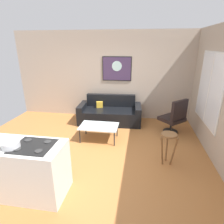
# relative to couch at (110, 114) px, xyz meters

# --- Properties ---
(ground) EXTENTS (6.40, 6.40, 0.04)m
(ground) POSITION_rel_couch_xyz_m (-0.07, -1.88, -0.30)
(ground) COLOR #AD6B36
(back_wall) EXTENTS (6.40, 0.05, 2.80)m
(back_wall) POSITION_rel_couch_xyz_m (-0.07, 0.54, 1.12)
(back_wall) COLOR #B3A18E
(back_wall) RESTS_ON ground
(right_wall) EXTENTS (0.05, 6.40, 2.80)m
(right_wall) POSITION_rel_couch_xyz_m (2.55, -1.58, 1.12)
(right_wall) COLOR tan
(right_wall) RESTS_ON ground
(couch) EXTENTS (1.99, 0.99, 0.84)m
(couch) POSITION_rel_couch_xyz_m (0.00, 0.00, 0.00)
(couch) COLOR black
(couch) RESTS_ON ground
(coffee_table) EXTENTS (0.98, 0.62, 0.39)m
(coffee_table) POSITION_rel_couch_xyz_m (-0.08, -1.23, 0.08)
(coffee_table) COLOR silver
(coffee_table) RESTS_ON ground
(armchair) EXTENTS (0.80, 0.80, 1.00)m
(armchair) POSITION_rel_couch_xyz_m (1.89, -0.54, 0.21)
(armchair) COLOR black
(armchair) RESTS_ON ground
(bar_stool) EXTENTS (0.36, 0.36, 0.69)m
(bar_stool) POSITION_rel_couch_xyz_m (1.55, -2.04, 0.24)
(bar_stool) COLOR brown
(bar_stool) RESTS_ON ground
(kitchen_counter) EXTENTS (1.40, 0.66, 0.92)m
(kitchen_counter) POSITION_rel_couch_xyz_m (-0.89, -3.25, 0.17)
(kitchen_counter) COLOR silver
(kitchen_counter) RESTS_ON ground
(mixing_bowl) EXTENTS (0.26, 0.26, 0.11)m
(mixing_bowl) POSITION_rel_couch_xyz_m (-0.94, -3.34, 0.67)
(mixing_bowl) COLOR silver
(mixing_bowl) RESTS_ON kitchen_counter
(wall_painting) EXTENTS (0.94, 0.03, 0.77)m
(wall_painting) POSITION_rel_couch_xyz_m (0.15, 0.50, 1.36)
(wall_painting) COLOR black
(window) EXTENTS (0.03, 1.57, 1.67)m
(window) POSITION_rel_couch_xyz_m (2.51, -0.98, 1.11)
(window) COLOR silver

